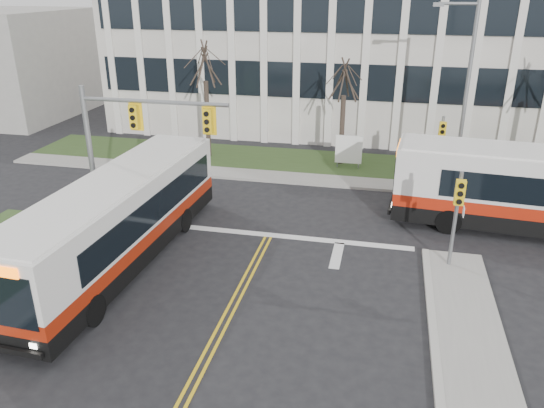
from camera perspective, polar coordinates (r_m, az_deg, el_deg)
The scene contains 13 objects.
ground at distance 15.86m, azimuth -7.14°, elevation -16.17°, with size 120.00×120.00×0.00m, color black.
sidewalk_cross at distance 28.49m, azimuth 12.74°, elevation 1.95°, with size 44.00×1.60×0.14m, color #9E9B93.
building_lawn at distance 31.14m, azimuth 12.81°, elevation 3.71°, with size 44.00×5.00×0.12m, color #31461E.
office_building at distance 41.72m, azimuth 13.74°, elevation 16.75°, with size 40.00×16.00×12.00m, color silver.
building_annex at distance 48.72m, azimuth -27.17°, elevation 13.37°, with size 12.00×12.00×8.00m, color #9E9B93.
mast_arm_signal at distance 22.00m, azimuth -15.47°, elevation 7.01°, with size 6.11×0.38×6.20m.
signal_pole_near at distance 20.05m, azimuth 19.31°, elevation -0.31°, with size 0.34×0.39×3.80m.
signal_pole_far at distance 28.07m, azimuth 17.68°, elevation 6.34°, with size 0.34×0.39×3.80m.
streetlight at distance 28.35m, azimuth 19.92°, elevation 11.84°, with size 2.15×0.25×9.20m.
directory_sign at distance 30.39m, azimuth 8.25°, elevation 5.78°, with size 1.50×0.12×2.00m.
tree_left at distance 31.65m, azimuth -7.22°, elevation 14.58°, with size 1.80×1.80×7.70m.
tree_mid at distance 30.26m, azimuth 7.80°, elevation 12.97°, with size 1.80×1.80×6.82m.
bus_main at distance 20.60m, azimuth -16.20°, elevation -1.90°, with size 2.67×12.32×3.29m, color silver, non-canonical shape.
Camera 1 is at (4.50, -11.53, 9.92)m, focal length 35.00 mm.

